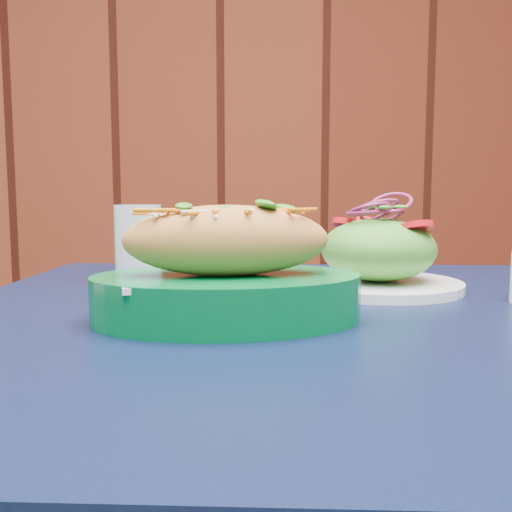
{
  "coord_description": "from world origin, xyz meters",
  "views": [
    {
      "loc": [
        -0.31,
        0.78,
        0.88
      ],
      "look_at": [
        -0.29,
        1.4,
        0.81
      ],
      "focal_mm": 40.0,
      "sensor_mm": 36.0,
      "label": 1
    }
  ],
  "objects": [
    {
      "name": "banh_mi_basket",
      "position": [
        -0.32,
        1.35,
        0.8
      ],
      "size": [
        0.29,
        0.2,
        0.12
      ],
      "rotation": [
        0.0,
        0.0,
        0.09
      ],
      "color": "#00602B",
      "rests_on": "cafe_table"
    },
    {
      "name": "water_glass",
      "position": [
        -0.46,
        1.62,
        0.81
      ],
      "size": [
        0.07,
        0.07,
        0.11
      ],
      "primitive_type": "cylinder",
      "color": "silver",
      "rests_on": "cafe_table"
    },
    {
      "name": "salad_plate",
      "position": [
        -0.13,
        1.53,
        0.8
      ],
      "size": [
        0.22,
        0.22,
        0.12
      ],
      "rotation": [
        0.0,
        0.0,
        -0.19
      ],
      "color": "white",
      "rests_on": "cafe_table"
    },
    {
      "name": "cafe_table",
      "position": [
        -0.25,
        1.4,
        0.66
      ],
      "size": [
        0.85,
        0.85,
        0.75
      ],
      "rotation": [
        0.0,
        0.0,
        -0.06
      ],
      "color": "black",
      "rests_on": "ground"
    },
    {
      "name": "brick_wall",
      "position": [
        0.0,
        2.97,
        1.4
      ],
      "size": [
        4.9,
        0.04,
        2.8
      ],
      "primitive_type": "cube",
      "color": "#561C10",
      "rests_on": "ground"
    }
  ]
}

